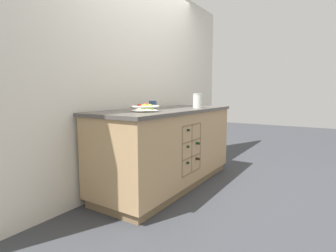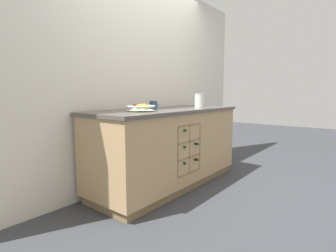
# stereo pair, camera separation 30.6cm
# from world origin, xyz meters

# --- Properties ---
(ground_plane) EXTENTS (14.00, 14.00, 0.00)m
(ground_plane) POSITION_xyz_m (0.00, 0.00, 0.00)
(ground_plane) COLOR #383A3F
(back_wall) EXTENTS (4.40, 0.06, 2.55)m
(back_wall) POSITION_xyz_m (0.00, 0.43, 1.27)
(back_wall) COLOR silver
(back_wall) RESTS_ON ground_plane
(kitchen_island) EXTENTS (2.04, 0.78, 0.91)m
(kitchen_island) POSITION_xyz_m (-0.00, -0.00, 0.46)
(kitchen_island) COLOR olive
(kitchen_island) RESTS_ON ground_plane
(fruit_bowl) EXTENTS (0.29, 0.29, 0.08)m
(fruit_bowl) POSITION_xyz_m (-0.50, -0.05, 0.95)
(fruit_bowl) COLOR silver
(fruit_bowl) RESTS_ON kitchen_island
(white_pitcher) EXTENTS (0.18, 0.12, 0.18)m
(white_pitcher) POSITION_xyz_m (0.37, -0.20, 1.00)
(white_pitcher) COLOR silver
(white_pitcher) RESTS_ON kitchen_island
(ceramic_mug) EXTENTS (0.13, 0.09, 0.09)m
(ceramic_mug) POSITION_xyz_m (-0.06, 0.17, 0.96)
(ceramic_mug) COLOR #385684
(ceramic_mug) RESTS_ON kitchen_island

